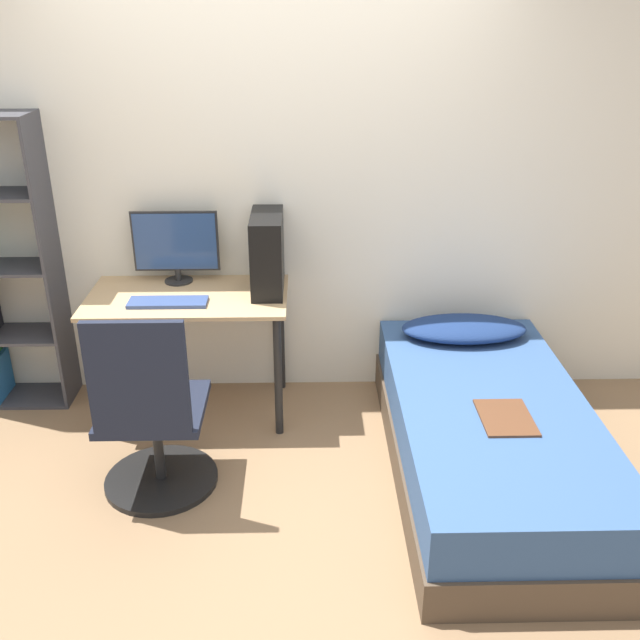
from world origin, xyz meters
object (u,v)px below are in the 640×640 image
at_px(bed, 488,437).
at_px(pc_tower, 267,253).
at_px(office_chair, 152,427).
at_px(keyboard, 168,302).
at_px(monitor, 176,244).

relative_size(bed, pc_tower, 4.47).
relative_size(office_chair, keyboard, 2.36).
xyz_separation_m(bed, monitor, (-1.64, 0.87, 0.74)).
bearing_deg(bed, pc_tower, 146.75).
relative_size(office_chair, pc_tower, 2.30).
bearing_deg(bed, office_chair, -176.33).
xyz_separation_m(bed, keyboard, (-1.65, 0.53, 0.53)).
bearing_deg(monitor, bed, -27.79).
xyz_separation_m(monitor, pc_tower, (0.52, -0.13, -0.01)).
bearing_deg(office_chair, pc_tower, 57.98).
bearing_deg(office_chair, keyboard, 90.35).
xyz_separation_m(bed, pc_tower, (-1.12, 0.73, 0.73)).
height_order(office_chair, bed, office_chair).
xyz_separation_m(monitor, keyboard, (-0.01, -0.33, -0.21)).
xyz_separation_m(office_chair, keyboard, (-0.00, 0.64, 0.37)).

